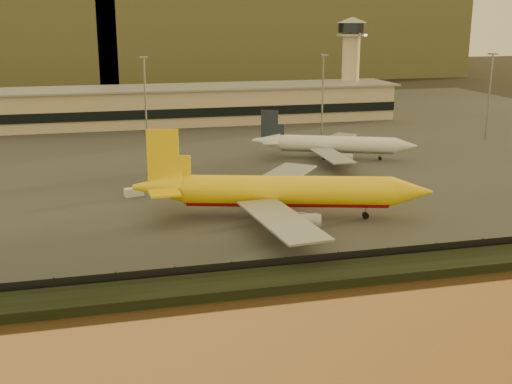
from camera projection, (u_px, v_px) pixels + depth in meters
ground at (251, 244)px, 104.45m from camera, size 900.00×900.00×0.00m
embankment at (280, 280)px, 88.36m from camera, size 320.00×7.00×1.40m
tarmac at (177, 139)px, 193.32m from camera, size 320.00×220.00×0.20m
perimeter_fence at (272, 266)px, 91.95m from camera, size 300.00×0.05×2.20m
terminal_building at (122, 107)px, 216.88m from camera, size 202.00×25.00×12.60m
control_tower at (351, 56)px, 237.73m from camera, size 11.20×11.20×35.50m
apron_light_masts at (240, 93)px, 174.01m from camera, size 152.20×12.20×25.40m
distant_hills at (94, 24)px, 409.45m from camera, size 470.00×160.00×70.00m
dhl_cargo_jet at (282, 192)px, 116.31m from camera, size 53.68×51.35×16.29m
white_narrowbody_jet at (334, 145)px, 165.89m from camera, size 40.73×38.46×12.24m
gse_vehicle_yellow at (265, 197)px, 128.00m from camera, size 4.40×3.23×1.81m
gse_vehicle_white at (134, 192)px, 131.59m from camera, size 4.10×2.64×1.71m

